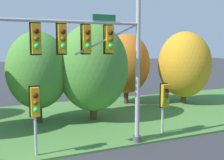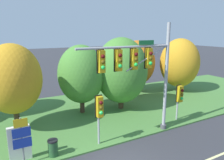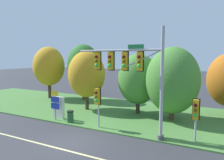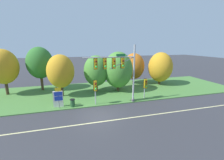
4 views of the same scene
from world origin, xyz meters
The scene contains 8 objects.
grass_verge centered at (0.00, 8.25, 0.05)m, with size 48.00×11.50×0.10m, color #477A38.
traffic_signal_mast centered at (2.87, 2.74, 4.61)m, with size 6.40×0.49×7.18m.
pedestrian_signal_near_kerb centered at (0.12, 2.87, 2.32)m, with size 0.46×0.55×3.07m.
pedestrian_signal_further_along centered at (6.93, 3.32, 2.05)m, with size 0.46×0.55×2.75m.
tree_mid_verge centered at (1.15, 8.39, 3.34)m, with size 3.77×3.77×5.60m.
tree_tall_centre centered at (4.49, 7.71, 3.45)m, with size 4.46×4.46×6.15m.
tree_right_far centered at (8.69, 11.31, 3.36)m, with size 3.84×3.84×5.67m.
tree_furthest_back centered at (13.03, 9.42, 3.29)m, with size 4.26×4.26×5.86m.
Camera 1 is at (-1.64, -8.97, 4.85)m, focal length 45.00 mm.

